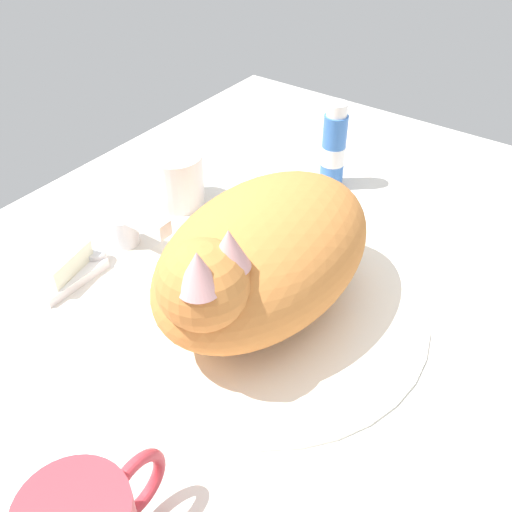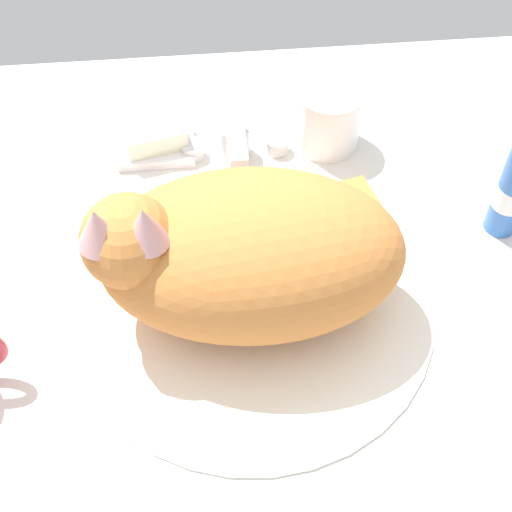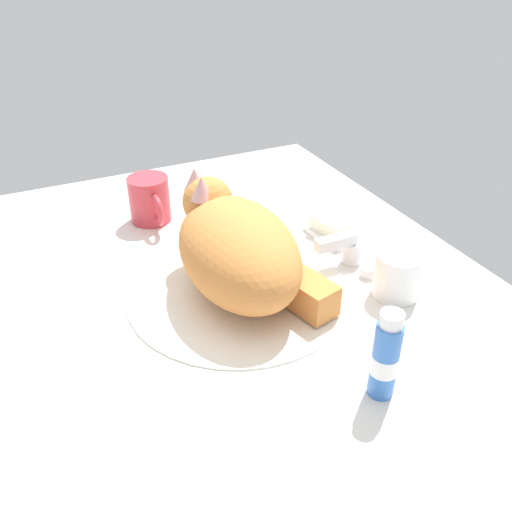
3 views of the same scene
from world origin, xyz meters
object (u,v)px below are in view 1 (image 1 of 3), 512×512
object	(u,v)px
faucet	(129,229)
soap_bar	(59,261)
toothpaste_bottle	(334,149)
rinse_cup	(176,179)
cat	(259,258)

from	to	relation	value
faucet	soap_bar	size ratio (longest dim) A/B	1.82
soap_bar	toothpaste_bottle	world-z (taller)	toothpaste_bottle
rinse_cup	faucet	bearing A→B (deg)	-170.22
cat	soap_bar	bearing A→B (deg)	110.36
soap_bar	toothpaste_bottle	xyz separation A→B (cm)	(36.67, -15.37, 3.42)
faucet	cat	world-z (taller)	cat
faucet	cat	size ratio (longest dim) A/B	0.43
rinse_cup	soap_bar	bearing A→B (deg)	179.08
soap_bar	toothpaste_bottle	bearing A→B (deg)	-22.75
faucet	cat	distance (cm)	21.12
cat	faucet	bearing A→B (deg)	87.66
rinse_cup	soap_bar	size ratio (longest dim) A/B	1.08
faucet	cat	xyz separation A→B (cm)	(-0.83, -20.38, 5.50)
cat	soap_bar	xyz separation A→B (cm)	(-8.39, 22.60, -5.55)
cat	rinse_cup	bearing A→B (deg)	62.02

